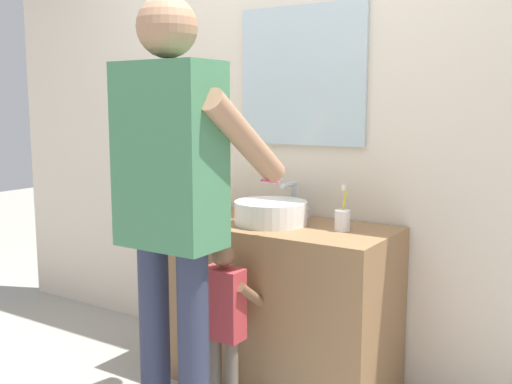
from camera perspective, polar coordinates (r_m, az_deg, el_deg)
back_wall at (r=3.10m, az=4.79°, el=8.04°), size 4.40×0.10×2.70m
vanity_cabinet at (r=2.98m, az=1.60°, el=-10.56°), size 1.17×0.54×0.80m
sink_basin at (r=2.85m, az=1.43°, el=-1.95°), size 0.35×0.35×0.11m
faucet at (r=3.03m, az=3.55°, el=-0.88°), size 0.18×0.14×0.18m
toothbrush_cup at (r=2.73m, az=8.26°, el=-2.63°), size 0.07×0.07×0.21m
child_toddler at (r=2.64m, az=-3.05°, el=-11.54°), size 0.24×0.24×0.78m
adult_parent at (r=2.34m, az=-7.92°, el=0.79°), size 0.55×0.57×1.77m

